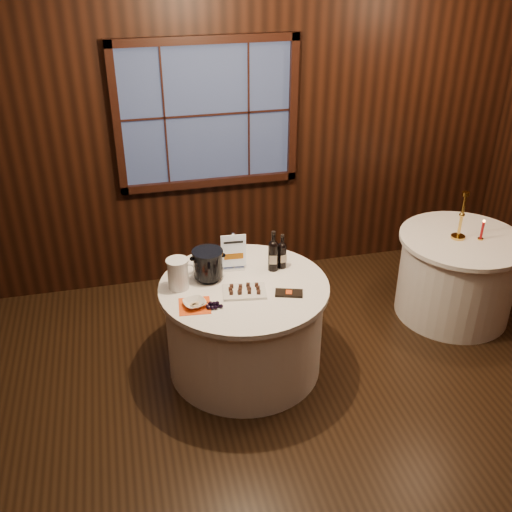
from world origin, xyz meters
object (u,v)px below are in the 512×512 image
object	(u,v)px
port_bottle_right	(282,253)
ice_bucket	(208,264)
grape_bunch	(214,304)
chocolate_box	(289,293)
glass_pitcher	(178,274)
cracker_bowl	(195,303)
sign_stand	(234,257)
port_bottle_left	(273,253)
brass_candlestick	(461,222)
side_table	(456,276)
chocolate_plate	(244,291)
main_table	(244,326)
red_candle	(482,232)

from	to	relation	value
port_bottle_right	ice_bucket	distance (m)	0.59
grape_bunch	chocolate_box	bearing A→B (deg)	3.60
ice_bucket	chocolate_box	distance (m)	0.65
glass_pitcher	cracker_bowl	world-z (taller)	glass_pitcher
sign_stand	port_bottle_left	bearing A→B (deg)	-11.00
glass_pitcher	brass_candlestick	bearing A→B (deg)	-8.65
port_bottle_left	sign_stand	bearing A→B (deg)	179.22
side_table	chocolate_plate	bearing A→B (deg)	-168.54
main_table	side_table	distance (m)	2.02
port_bottle_right	glass_pitcher	bearing A→B (deg)	-179.55
grape_bunch	sign_stand	bearing A→B (deg)	63.23
sign_stand	ice_bucket	xyz separation A→B (m)	(-0.22, -0.10, 0.02)
cracker_bowl	grape_bunch	bearing A→B (deg)	-17.14
port_bottle_left	ice_bucket	xyz separation A→B (m)	(-0.51, -0.02, -0.02)
sign_stand	chocolate_plate	distance (m)	0.37
port_bottle_right	cracker_bowl	world-z (taller)	port_bottle_right
port_bottle_right	chocolate_box	world-z (taller)	port_bottle_right
main_table	side_table	size ratio (longest dim) A/B	1.19
main_table	port_bottle_left	world-z (taller)	port_bottle_left
grape_bunch	brass_candlestick	size ratio (longest dim) A/B	0.44
ice_bucket	brass_candlestick	bearing A→B (deg)	4.22
port_bottle_left	brass_candlestick	size ratio (longest dim) A/B	0.78
chocolate_box	brass_candlestick	bearing A→B (deg)	34.78
chocolate_plate	red_candle	distance (m)	2.17
brass_candlestick	red_candle	distance (m)	0.20
chocolate_plate	glass_pitcher	size ratio (longest dim) A/B	1.45
sign_stand	chocolate_box	world-z (taller)	sign_stand
ice_bucket	red_candle	size ratio (longest dim) A/B	1.29
sign_stand	port_bottle_right	xyz separation A→B (m)	(0.37, -0.06, 0.02)
chocolate_plate	grape_bunch	world-z (taller)	chocolate_plate
ice_bucket	grape_bunch	world-z (taller)	ice_bucket
grape_bunch	cracker_bowl	world-z (taller)	grape_bunch
glass_pitcher	main_table	bearing A→B (deg)	-22.88
cracker_bowl	brass_candlestick	bearing A→B (deg)	12.14
main_table	brass_candlestick	bearing A→B (deg)	8.95
grape_bunch	glass_pitcher	bearing A→B (deg)	123.36
main_table	sign_stand	distance (m)	0.55
main_table	glass_pitcher	size ratio (longest dim) A/B	5.43
main_table	ice_bucket	size ratio (longest dim) A/B	5.33
main_table	ice_bucket	distance (m)	0.58
glass_pitcher	red_candle	world-z (taller)	glass_pitcher
sign_stand	red_candle	world-z (taller)	sign_stand
ice_bucket	port_bottle_right	bearing A→B (deg)	3.59
sign_stand	glass_pitcher	size ratio (longest dim) A/B	1.31
main_table	chocolate_plate	xyz separation A→B (m)	(-0.02, -0.11, 0.40)
chocolate_box	chocolate_plate	bearing A→B (deg)	-179.03
brass_candlestick	ice_bucket	bearing A→B (deg)	-175.78
port_bottle_right	chocolate_plate	size ratio (longest dim) A/B	0.84
port_bottle_left	glass_pitcher	world-z (taller)	port_bottle_left
side_table	brass_candlestick	bearing A→B (deg)	172.73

